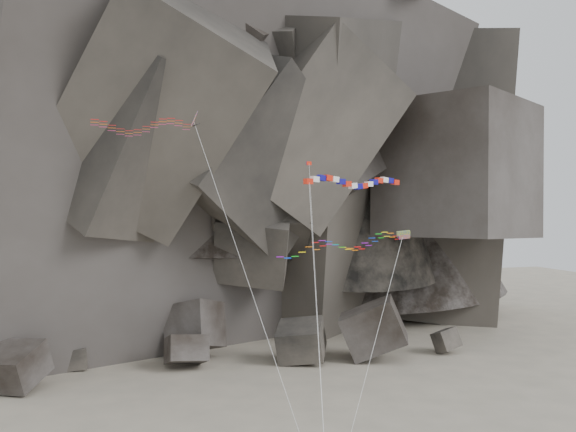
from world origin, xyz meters
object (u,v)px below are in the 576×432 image
object	(u,v)px
delta_kite	(139,125)
parafoil_kite	(338,245)
banner_kite	(355,183)
pennant_kite	(313,247)

from	to	relation	value
delta_kite	parafoil_kite	bearing A→B (deg)	-7.01
parafoil_kite	delta_kite	bearing A→B (deg)	168.83
delta_kite	banner_kite	size ratio (longest dim) A/B	1.26
parafoil_kite	pennant_kite	world-z (taller)	pennant_kite
banner_kite	pennant_kite	size ratio (longest dim) A/B	0.95
delta_kite	pennant_kite	bearing A→B (deg)	-19.51
delta_kite	pennant_kite	distance (m)	18.36
banner_kite	parafoil_kite	size ratio (longest dim) A/B	1.27
delta_kite	pennant_kite	world-z (taller)	delta_kite
delta_kite	banner_kite	bearing A→B (deg)	0.93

